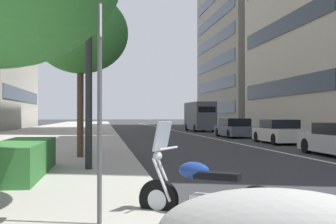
{
  "coord_description": "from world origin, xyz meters",
  "views": [
    {
      "loc": [
        -3.38,
        7.41,
        1.54
      ],
      "look_at": [
        17.93,
        4.27,
        1.74
      ],
      "focal_mm": 46.71,
      "sensor_mm": 36.0,
      "label": 1
    }
  ],
  "objects_px": {
    "car_lead_in_lane": "(279,132)",
    "car_following_behind": "(235,128)",
    "delivery_van_ahead": "(200,116)",
    "parking_sign_by_curb": "(100,92)",
    "motorcycle_under_tarp": "(202,194)",
    "street_tree_mid_sidewalk": "(80,33)"
  },
  "relations": [
    {
      "from": "motorcycle_under_tarp",
      "to": "car_lead_in_lane",
      "type": "relative_size",
      "value": 0.42
    },
    {
      "from": "motorcycle_under_tarp",
      "to": "car_lead_in_lane",
      "type": "distance_m",
      "value": 19.19
    },
    {
      "from": "delivery_van_ahead",
      "to": "car_following_behind",
      "type": "bearing_deg",
      "value": 177.7
    },
    {
      "from": "car_following_behind",
      "to": "motorcycle_under_tarp",
      "type": "bearing_deg",
      "value": 161.39
    },
    {
      "from": "motorcycle_under_tarp",
      "to": "street_tree_mid_sidewalk",
      "type": "relative_size",
      "value": 0.32
    },
    {
      "from": "delivery_van_ahead",
      "to": "parking_sign_by_curb",
      "type": "height_order",
      "value": "parking_sign_by_curb"
    },
    {
      "from": "car_lead_in_lane",
      "to": "street_tree_mid_sidewalk",
      "type": "relative_size",
      "value": 0.77
    },
    {
      "from": "motorcycle_under_tarp",
      "to": "car_following_behind",
      "type": "relative_size",
      "value": 0.4
    },
    {
      "from": "car_lead_in_lane",
      "to": "delivery_van_ahead",
      "type": "height_order",
      "value": "delivery_van_ahead"
    },
    {
      "from": "car_following_behind",
      "to": "parking_sign_by_curb",
      "type": "height_order",
      "value": "parking_sign_by_curb"
    },
    {
      "from": "car_following_behind",
      "to": "street_tree_mid_sidewalk",
      "type": "relative_size",
      "value": 0.8
    },
    {
      "from": "car_lead_in_lane",
      "to": "street_tree_mid_sidewalk",
      "type": "height_order",
      "value": "street_tree_mid_sidewalk"
    },
    {
      "from": "car_lead_in_lane",
      "to": "car_following_behind",
      "type": "height_order",
      "value": "car_following_behind"
    },
    {
      "from": "motorcycle_under_tarp",
      "to": "street_tree_mid_sidewalk",
      "type": "bearing_deg",
      "value": -43.25
    },
    {
      "from": "motorcycle_under_tarp",
      "to": "parking_sign_by_curb",
      "type": "bearing_deg",
      "value": 47.99
    },
    {
      "from": "motorcycle_under_tarp",
      "to": "parking_sign_by_curb",
      "type": "height_order",
      "value": "parking_sign_by_curb"
    },
    {
      "from": "motorcycle_under_tarp",
      "to": "delivery_van_ahead",
      "type": "relative_size",
      "value": 0.32
    },
    {
      "from": "delivery_van_ahead",
      "to": "parking_sign_by_curb",
      "type": "bearing_deg",
      "value": 164.09
    },
    {
      "from": "motorcycle_under_tarp",
      "to": "street_tree_mid_sidewalk",
      "type": "height_order",
      "value": "street_tree_mid_sidewalk"
    },
    {
      "from": "street_tree_mid_sidewalk",
      "to": "parking_sign_by_curb",
      "type": "bearing_deg",
      "value": -175.48
    },
    {
      "from": "delivery_van_ahead",
      "to": "parking_sign_by_curb",
      "type": "relative_size",
      "value": 1.99
    },
    {
      "from": "parking_sign_by_curb",
      "to": "street_tree_mid_sidewalk",
      "type": "xyz_separation_m",
      "value": [
        9.37,
        0.74,
        2.5
      ]
    }
  ]
}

